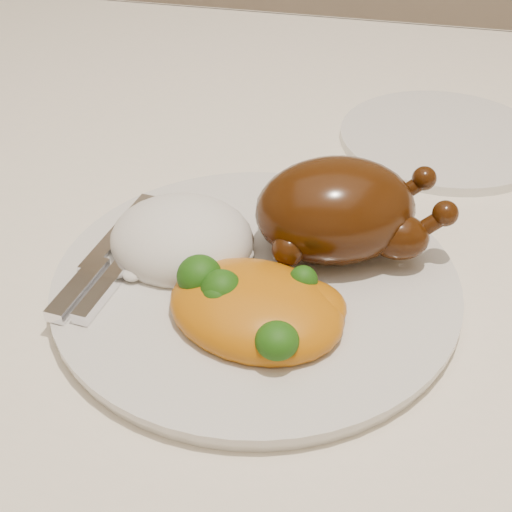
% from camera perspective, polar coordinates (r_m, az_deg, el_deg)
% --- Properties ---
extents(dining_table, '(1.60, 0.90, 0.76)m').
position_cam_1_polar(dining_table, '(0.72, -5.65, -2.12)').
color(dining_table, brown).
rests_on(dining_table, floor).
extents(tablecloth, '(1.73, 1.03, 0.18)m').
position_cam_1_polar(tablecloth, '(0.67, -6.03, 2.69)').
color(tablecloth, white).
rests_on(tablecloth, dining_table).
extents(dinner_plate, '(0.37, 0.37, 0.01)m').
position_cam_1_polar(dinner_plate, '(0.54, 0.00, -2.23)').
color(dinner_plate, silver).
rests_on(dinner_plate, tablecloth).
extents(side_plate, '(0.26, 0.26, 0.01)m').
position_cam_1_polar(side_plate, '(0.76, 14.75, 9.11)').
color(side_plate, silver).
rests_on(side_plate, tablecloth).
extents(roast_chicken, '(0.16, 0.13, 0.08)m').
position_cam_1_polar(roast_chicken, '(0.55, 6.73, 3.69)').
color(roast_chicken, '#3F1E06').
rests_on(roast_chicken, dinner_plate).
extents(rice_mound, '(0.11, 0.10, 0.06)m').
position_cam_1_polar(rice_mound, '(0.56, -5.93, 1.27)').
color(rice_mound, white).
rests_on(rice_mound, dinner_plate).
extents(mac_and_cheese, '(0.15, 0.12, 0.05)m').
position_cam_1_polar(mac_and_cheese, '(0.50, 0.26, -4.03)').
color(mac_and_cheese, orange).
rests_on(mac_and_cheese, dinner_plate).
extents(cutlery, '(0.04, 0.17, 0.01)m').
position_cam_1_polar(cutlery, '(0.55, -12.08, -1.02)').
color(cutlery, silver).
rests_on(cutlery, dinner_plate).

